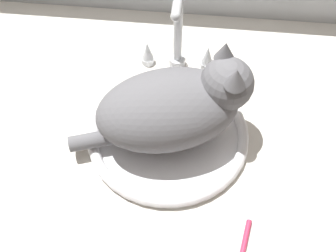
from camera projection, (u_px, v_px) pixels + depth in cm
name	position (u px, v px, depth cm)	size (l,w,h in cm)	color
countertop	(150.00, 138.00, 87.37)	(122.38, 80.46, 3.00)	silver
sink_basin	(168.00, 134.00, 84.98)	(33.99, 33.99, 2.30)	white
faucet	(177.00, 41.00, 91.08)	(17.45, 10.04, 21.54)	silver
cat	(179.00, 106.00, 77.91)	(36.20, 25.77, 19.42)	slate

